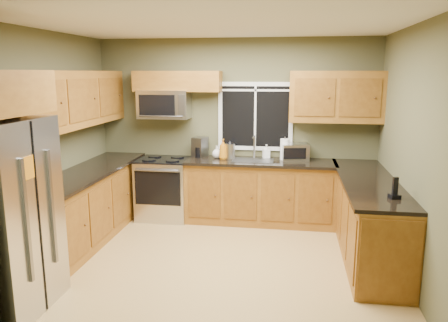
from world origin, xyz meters
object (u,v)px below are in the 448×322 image
(cordless_phone, at_px, (395,192))
(kettle, at_px, (230,150))
(paper_towel_roll, at_px, (285,149))
(refrigerator, at_px, (3,217))
(range, at_px, (164,188))
(toaster_oven, at_px, (295,152))
(soap_bottle_a, at_px, (223,149))
(microwave, at_px, (164,104))
(soap_bottle_c, at_px, (217,152))
(coffee_maker, at_px, (200,148))
(soap_bottle_b, at_px, (266,151))

(cordless_phone, bearing_deg, kettle, 137.20)
(paper_towel_roll, bearing_deg, refrigerator, -130.67)
(refrigerator, height_order, range, refrigerator)
(toaster_oven, bearing_deg, soap_bottle_a, -173.63)
(range, bearing_deg, cordless_phone, -30.19)
(microwave, xyz_separation_m, cordless_phone, (2.95, -1.85, -0.72))
(cordless_phone, bearing_deg, soap_bottle_c, 139.59)
(refrigerator, height_order, soap_bottle_a, refrigerator)
(soap_bottle_a, relative_size, soap_bottle_c, 1.64)
(toaster_oven, relative_size, soap_bottle_c, 2.36)
(kettle, xyz_separation_m, soap_bottle_a, (-0.10, -0.06, 0.02))
(kettle, distance_m, soap_bottle_c, 0.20)
(microwave, height_order, coffee_maker, microwave)
(coffee_maker, distance_m, kettle, 0.48)
(soap_bottle_b, bearing_deg, coffee_maker, -175.81)
(soap_bottle_c, bearing_deg, soap_bottle_b, 9.03)
(soap_bottle_b, relative_size, soap_bottle_c, 1.11)
(microwave, height_order, paper_towel_roll, microwave)
(range, relative_size, cordless_phone, 4.19)
(toaster_oven, height_order, paper_towel_roll, paper_towel_roll)
(kettle, bearing_deg, soap_bottle_c, 173.07)
(kettle, distance_m, cordless_phone, 2.66)
(paper_towel_roll, xyz_separation_m, soap_bottle_a, (-0.90, -0.10, -0.01))
(range, bearing_deg, paper_towel_roll, 4.14)
(microwave, distance_m, toaster_oven, 2.06)
(soap_bottle_a, bearing_deg, cordless_phone, -40.49)
(coffee_maker, relative_size, soap_bottle_c, 1.64)
(paper_towel_roll, bearing_deg, soap_bottle_b, 159.91)
(refrigerator, bearing_deg, soap_bottle_b, 53.51)
(coffee_maker, xyz_separation_m, soap_bottle_c, (0.27, -0.04, -0.05))
(coffee_maker, distance_m, soap_bottle_b, 1.00)
(refrigerator, xyz_separation_m, range, (0.69, 2.77, -0.43))
(refrigerator, xyz_separation_m, soap_bottle_b, (2.22, 3.00, 0.14))
(kettle, bearing_deg, soap_bottle_a, -147.94)
(range, xyz_separation_m, soap_bottle_b, (1.53, 0.23, 0.57))
(coffee_maker, xyz_separation_m, paper_towel_roll, (1.27, -0.03, 0.02))
(coffee_maker, distance_m, cordless_phone, 3.06)
(kettle, relative_size, paper_towel_roll, 0.80)
(paper_towel_roll, bearing_deg, microwave, 179.82)
(coffee_maker, bearing_deg, kettle, -8.08)
(toaster_oven, xyz_separation_m, soap_bottle_c, (-1.15, -0.03, -0.03))
(refrigerator, bearing_deg, paper_towel_roll, 49.33)
(microwave, bearing_deg, coffee_maker, 2.26)
(toaster_oven, bearing_deg, coffee_maker, 179.60)
(coffee_maker, bearing_deg, soap_bottle_b, 4.19)
(kettle, xyz_separation_m, soap_bottle_b, (0.53, 0.14, -0.02))
(microwave, xyz_separation_m, soap_bottle_a, (0.90, -0.11, -0.64))
(coffee_maker, bearing_deg, toaster_oven, -0.40)
(kettle, relative_size, soap_bottle_b, 1.35)
(soap_bottle_a, xyz_separation_m, soap_bottle_c, (-0.10, 0.08, -0.06))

